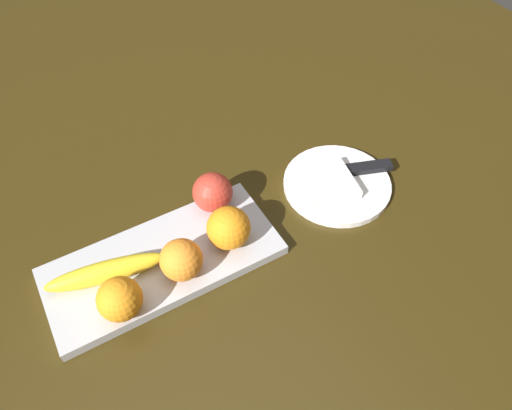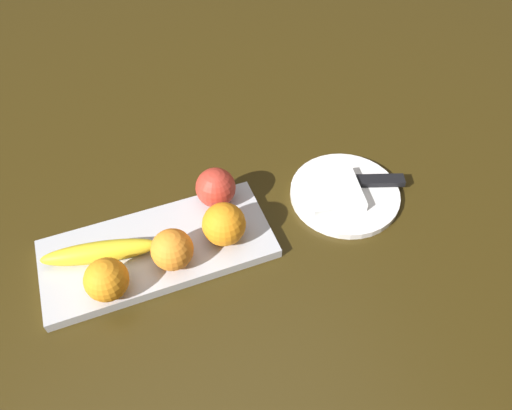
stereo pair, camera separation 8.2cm
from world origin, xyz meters
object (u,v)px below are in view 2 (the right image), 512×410
dinner_plate (345,194)px  fruit_tray (158,249)px  apple (216,188)px  orange_near_apple (106,280)px  orange_center (224,224)px  banana (100,252)px  folded_napkin (333,192)px  knife (372,181)px  orange_near_banana (172,250)px

dinner_plate → fruit_tray: bearing=0.0°
apple → orange_near_apple: bearing=29.3°
orange_near_apple → orange_center: 0.20m
apple → banana: bearing=13.6°
apple → folded_napkin: (-0.20, 0.06, -0.03)m
banana → folded_napkin: (-0.42, 0.01, -0.01)m
orange_near_apple → knife: (-0.50, -0.06, -0.03)m
banana → orange_near_banana: (-0.11, 0.05, 0.02)m
apple → knife: size_ratio=0.40×
banana → orange_near_banana: 0.12m
folded_napkin → orange_near_banana: bearing=7.7°
apple → orange_center: bearing=81.4°
fruit_tray → banana: bearing=-4.5°
dinner_plate → knife: bearing=-178.4°
banana → folded_napkin: bearing=-170.0°
knife → orange_near_banana: bearing=25.9°
banana → orange_near_banana: orange_near_banana is taller
fruit_tray → orange_near_banana: size_ratio=5.63×
dinner_plate → folded_napkin: bearing=0.0°
orange_center → knife: (-0.30, -0.03, -0.04)m
apple → knife: apple is taller
dinner_plate → folded_napkin: folded_napkin is taller
apple → folded_napkin: bearing=164.0°
orange_near_banana → apple: bearing=-136.1°
fruit_tray → orange_center: orange_center is taller
dinner_plate → apple: bearing=-14.3°
orange_near_banana → folded_napkin: size_ratio=0.70×
orange_near_apple → dinner_plate: (-0.44, -0.06, -0.05)m
dinner_plate → folded_napkin: size_ratio=2.09×
fruit_tray → orange_near_apple: bearing=34.5°
orange_center → dinner_plate: orange_center is taller
orange_center → dinner_plate: 0.25m
fruit_tray → apple: size_ratio=5.41×
orange_near_banana → orange_near_apple: bearing=9.6°
orange_near_apple → folded_napkin: 0.42m
banana → apple: bearing=-155.4°
fruit_tray → orange_near_apple: (0.09, 0.06, 0.04)m
knife → fruit_tray: bearing=19.8°
knife → banana: bearing=19.0°
orange_near_banana → dinner_plate: (-0.33, -0.04, -0.05)m
fruit_tray → apple: bearing=-154.7°
orange_center → dinner_plate: size_ratio=0.36×
orange_center → knife: orange_center is taller
orange_near_apple → orange_near_banana: same height
apple → orange_near_banana: 0.14m
banana → folded_napkin: 0.42m
apple → banana: size_ratio=0.38×
orange_near_banana → orange_center: size_ratio=0.93×
knife → apple: bearing=8.3°
orange_near_apple → dinner_plate: orange_near_apple is taller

